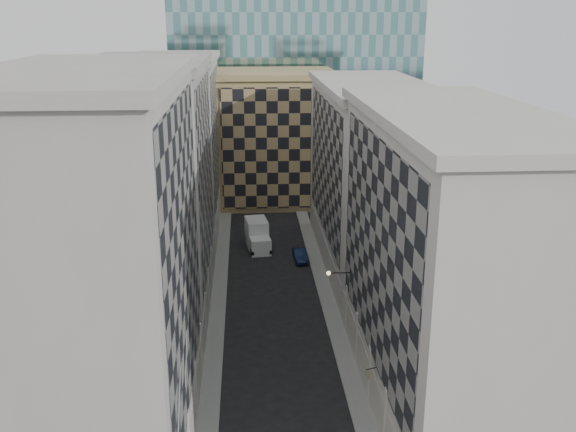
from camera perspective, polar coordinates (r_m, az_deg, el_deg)
name	(u,v)px	position (r m, az deg, el deg)	size (l,w,h in m)	color
sidewalk_west	(217,312)	(60.14, -6.30, -8.51)	(1.50, 100.00, 0.15)	gray
sidewalk_east	(330,309)	(60.55, 3.78, -8.25)	(1.50, 100.00, 0.15)	gray
bldg_left_a	(101,276)	(38.87, -16.31, -5.15)	(10.80, 22.80, 23.70)	#A7A096
bldg_left_b	(152,187)	(59.59, -11.97, 2.52)	(10.80, 22.80, 22.70)	gray
bldg_left_c	(177,146)	(81.00, -9.88, 6.19)	(10.80, 22.80, 21.70)	#A7A096
bldg_right_a	(446,265)	(44.21, 13.87, -4.27)	(10.80, 26.80, 20.70)	beige
bldg_right_b	(370,176)	(69.34, 7.29, 3.59)	(10.80, 28.80, 19.70)	beige
tan_block	(275,137)	(93.58, -1.13, 7.07)	(16.80, 14.80, 18.80)	tan
church_tower	(258,10)	(106.07, -2.71, 17.79)	(7.20, 7.20, 51.50)	#2A2521
flagpoles_left	(183,377)	(35.36, -9.33, -13.97)	(0.10, 6.33, 2.33)	gray
bracket_lamp	(331,273)	(52.51, 3.82, -5.09)	(1.98, 0.36, 0.36)	black
box_truck	(258,236)	(75.54, -2.72, -1.80)	(3.13, 6.16, 3.24)	white
dark_car	(300,255)	(71.82, 1.08, -3.47)	(1.37, 3.94, 1.30)	#101C3D
shop_sign	(368,373)	(43.65, 7.17, -13.67)	(0.70, 0.61, 0.70)	black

